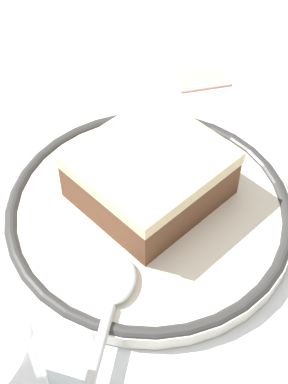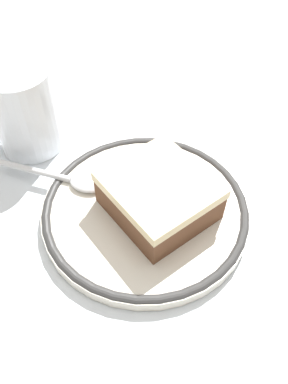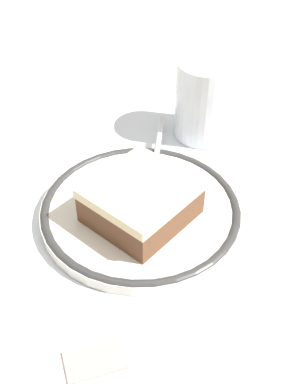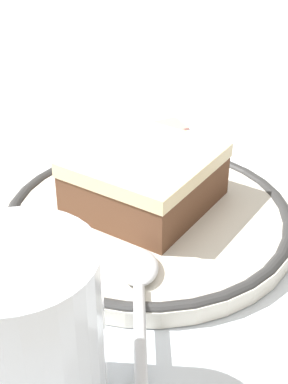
# 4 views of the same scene
# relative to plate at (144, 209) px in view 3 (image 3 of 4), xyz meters

# --- Properties ---
(ground_plane) EXTENTS (2.40, 2.40, 0.00)m
(ground_plane) POSITION_rel_plate_xyz_m (0.00, -0.02, -0.01)
(ground_plane) COLOR #B7B2A8
(placemat) EXTENTS (0.54, 0.39, 0.00)m
(placemat) POSITION_rel_plate_xyz_m (0.00, -0.02, -0.01)
(placemat) COLOR silver
(placemat) RESTS_ON ground_plane
(plate) EXTENTS (0.22, 0.22, 0.02)m
(plate) POSITION_rel_plate_xyz_m (0.00, 0.00, 0.00)
(plate) COLOR silver
(plate) RESTS_ON placemat
(cake_slice) EXTENTS (0.13, 0.12, 0.04)m
(cake_slice) POSITION_rel_plate_xyz_m (0.01, 0.01, 0.03)
(cake_slice) COLOR brown
(cake_slice) RESTS_ON plate
(spoon) EXTENTS (0.09, 0.11, 0.01)m
(spoon) POSITION_rel_plate_xyz_m (-0.06, -0.07, 0.01)
(spoon) COLOR silver
(spoon) RESTS_ON plate
(cup) EXTENTS (0.08, 0.08, 0.10)m
(cup) POSITION_rel_plate_xyz_m (-0.15, -0.10, 0.04)
(cup) COLOR silver
(cup) RESTS_ON placemat
(sugar_packet) EXTENTS (0.06, 0.04, 0.01)m
(sugar_packet) POSITION_rel_plate_xyz_m (0.12, 0.13, -0.00)
(sugar_packet) COLOR #E5998C
(sugar_packet) RESTS_ON placemat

